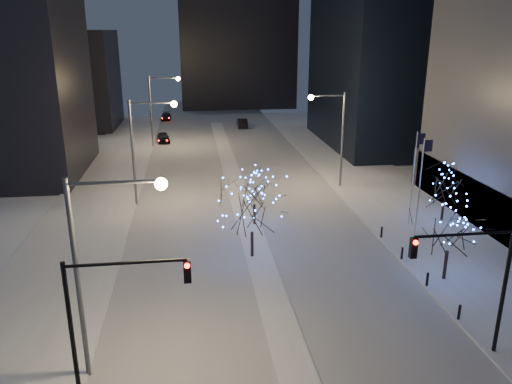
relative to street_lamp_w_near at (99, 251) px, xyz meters
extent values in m
plane|color=white|center=(8.94, -2.00, -6.50)|extent=(160.00, 160.00, 0.00)
cube|color=#ABAFBA|center=(8.94, 33.00, -6.49)|extent=(20.00, 130.00, 0.02)
cube|color=silver|center=(8.94, 28.00, -6.42)|extent=(2.00, 80.00, 0.15)
cube|color=silver|center=(23.94, 18.00, -6.42)|extent=(10.00, 90.00, 0.15)
cube|color=silver|center=(-5.06, 18.00, -6.42)|extent=(8.00, 90.00, 0.15)
cube|color=black|center=(-17.06, 68.00, 1.50)|extent=(18.00, 16.00, 16.00)
cube|color=black|center=(14.94, 90.00, 14.50)|extent=(24.00, 14.00, 42.00)
cylinder|color=#595E66|center=(-1.06, 0.00, -1.50)|extent=(0.24, 0.24, 10.00)
cylinder|color=#595E66|center=(0.94, 0.00, 3.20)|extent=(4.00, 0.16, 0.16)
sphere|color=#F1B878|center=(2.94, 0.00, 3.05)|extent=(0.56, 0.56, 0.56)
cylinder|color=#595E66|center=(-1.06, 25.00, -1.50)|extent=(0.24, 0.24, 10.00)
cylinder|color=#595E66|center=(0.94, 25.00, 3.20)|extent=(4.00, 0.16, 0.16)
sphere|color=#F1B878|center=(2.94, 25.00, 3.05)|extent=(0.56, 0.56, 0.56)
cylinder|color=#595E66|center=(-1.06, 50.00, -1.50)|extent=(0.24, 0.24, 10.00)
cylinder|color=#595E66|center=(0.94, 50.00, 3.20)|extent=(4.00, 0.16, 0.16)
sphere|color=#F1B878|center=(2.94, 50.00, 3.05)|extent=(0.56, 0.56, 0.56)
cylinder|color=#595E66|center=(19.94, 28.00, -1.50)|extent=(0.24, 0.24, 10.00)
cylinder|color=#595E66|center=(18.19, 28.00, 3.20)|extent=(3.50, 0.16, 0.16)
sphere|color=#F1B878|center=(16.44, 28.00, 3.05)|extent=(0.56, 0.56, 0.56)
cylinder|color=black|center=(-1.06, -2.00, -3.00)|extent=(0.20, 0.20, 7.00)
cylinder|color=black|center=(1.44, -2.00, 0.30)|extent=(5.00, 0.14, 0.14)
cube|color=black|center=(3.94, -2.00, -0.25)|extent=(0.32, 0.28, 1.00)
sphere|color=#FF0C05|center=(3.94, -2.18, 0.10)|extent=(0.22, 0.22, 0.22)
cylinder|color=black|center=(19.44, -1.00, -3.00)|extent=(0.20, 0.20, 7.00)
cylinder|color=black|center=(16.94, -1.00, 0.30)|extent=(5.00, 0.14, 0.14)
cube|color=black|center=(14.44, -1.00, -0.25)|extent=(0.32, 0.28, 1.00)
sphere|color=#FF0C05|center=(14.44, -1.18, 0.10)|extent=(0.22, 0.22, 0.22)
cylinder|color=silver|center=(21.94, 14.00, -2.35)|extent=(0.10, 0.10, 8.00)
cube|color=black|center=(22.29, 14.00, 1.05)|extent=(0.70, 0.03, 0.90)
cylinder|color=silver|center=(22.54, 16.50, -2.35)|extent=(0.10, 0.10, 8.00)
cube|color=black|center=(22.89, 16.50, 1.05)|extent=(0.70, 0.03, 0.90)
cylinder|color=black|center=(19.14, 2.00, -5.90)|extent=(0.16, 0.16, 0.90)
cylinder|color=black|center=(19.14, 6.00, -5.90)|extent=(0.16, 0.16, 0.90)
cylinder|color=black|center=(19.14, 10.00, -5.90)|extent=(0.16, 0.16, 0.90)
cylinder|color=black|center=(19.14, 14.00, -5.90)|extent=(0.16, 0.16, 0.90)
imported|color=black|center=(0.30, 53.09, -5.77)|extent=(2.21, 4.45, 1.46)
imported|color=black|center=(13.23, 63.66, -5.73)|extent=(1.69, 4.69, 1.54)
imported|color=black|center=(-0.06, 72.77, -5.87)|extent=(1.86, 4.40, 1.27)
cylinder|color=black|center=(8.44, 11.93, -5.40)|extent=(0.22, 0.22, 1.90)
cylinder|color=black|center=(9.44, 18.29, -5.47)|extent=(0.22, 0.22, 1.76)
cylinder|color=black|center=(20.72, 6.78, -5.35)|extent=(0.22, 0.22, 2.00)
cylinder|color=black|center=(25.88, 17.15, -5.55)|extent=(0.22, 0.22, 1.59)
camera|label=1|loc=(4.30, -21.21, 9.45)|focal=35.00mm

